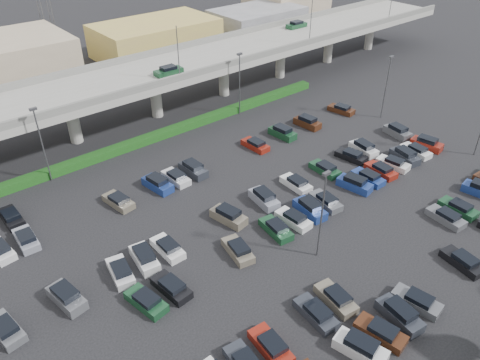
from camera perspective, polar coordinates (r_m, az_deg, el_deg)
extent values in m
plane|color=black|center=(54.55, 3.14, -4.77)|extent=(280.00, 280.00, 0.00)
cube|color=gray|center=(74.56, -13.85, 11.59)|extent=(150.00, 13.00, 1.10)
cube|color=slate|center=(68.96, -11.50, 11.07)|extent=(150.00, 0.50, 1.00)
cube|color=slate|center=(79.59, -16.11, 13.44)|extent=(150.00, 0.50, 1.00)
cylinder|color=gray|center=(72.97, -19.68, 6.75)|extent=(1.80, 1.80, 6.70)
cube|color=slate|center=(71.73, -20.15, 8.99)|extent=(2.60, 9.75, 0.50)
cylinder|color=gray|center=(78.12, -10.21, 9.93)|extent=(1.80, 1.80, 6.70)
cube|color=slate|center=(76.96, -10.45, 12.08)|extent=(2.60, 9.75, 0.50)
cylinder|color=gray|center=(85.27, -1.98, 12.44)|extent=(1.80, 1.80, 6.70)
cube|color=slate|center=(84.21, -2.02, 14.44)|extent=(2.60, 9.75, 0.50)
cylinder|color=gray|center=(93.98, 4.97, 14.33)|extent=(1.80, 1.80, 6.70)
cube|color=slate|center=(93.02, 5.06, 16.16)|extent=(2.60, 9.75, 0.50)
cylinder|color=gray|center=(103.86, 10.75, 15.73)|extent=(1.80, 1.80, 6.70)
cube|color=slate|center=(102.99, 10.94, 17.39)|extent=(2.60, 9.75, 0.50)
cylinder|color=gray|center=(114.59, 15.55, 16.76)|extent=(1.80, 1.80, 6.70)
cube|color=slate|center=(113.81, 15.79, 18.27)|extent=(2.60, 9.75, 0.50)
cube|color=#174024|center=(74.39, -8.69, 12.91)|extent=(4.40, 1.82, 0.82)
cube|color=black|center=(74.18, -8.73, 13.37)|extent=(2.30, 1.60, 0.50)
cube|color=#174024|center=(99.39, 6.90, 18.19)|extent=(4.40, 1.82, 0.82)
cube|color=black|center=(99.24, 6.93, 18.54)|extent=(2.30, 1.60, 0.50)
cylinder|color=#48494D|center=(70.72, -7.55, 15.02)|extent=(0.14, 0.14, 8.00)
cylinder|color=#48494D|center=(88.25, 8.63, 18.58)|extent=(0.14, 0.14, 8.00)
cylinder|color=#48494D|center=(106.89, 17.98, 19.97)|extent=(0.14, 0.14, 8.00)
cube|color=#163910|center=(71.56, -10.52, 5.16)|extent=(66.00, 1.60, 1.10)
cube|color=white|center=(42.41, 14.47, -19.36)|extent=(2.76, 4.70, 1.05)
cube|color=black|center=(41.77, 14.64, -18.67)|extent=(2.14, 2.89, 0.65)
cube|color=#422111|center=(44.08, 16.74, -17.41)|extent=(2.52, 4.64, 0.82)
cube|color=black|center=(43.55, 17.09, -17.02)|extent=(1.96, 2.53, 0.50)
cube|color=#282B33|center=(45.69, 18.85, -15.40)|extent=(2.46, 4.62, 1.05)
cube|color=black|center=(45.10, 19.04, -14.70)|extent=(1.97, 2.81, 0.65)
cube|color=#52545A|center=(47.56, 20.71, -13.71)|extent=(2.46, 4.62, 0.82)
cube|color=black|center=(47.07, 21.07, -13.29)|extent=(1.93, 2.52, 0.50)
cube|color=black|center=(53.42, 25.46, -9.03)|extent=(2.55, 4.65, 0.82)
cube|color=black|center=(52.99, 25.81, -8.62)|extent=(1.97, 2.54, 0.50)
cube|color=maroon|center=(41.58, 3.77, -19.64)|extent=(2.30, 4.58, 0.82)
cube|color=black|center=(40.99, 4.00, -19.27)|extent=(1.85, 2.46, 0.50)
cube|color=#282B33|center=(44.24, 9.20, -15.81)|extent=(2.27, 4.57, 0.82)
cube|color=black|center=(43.69, 9.47, -15.41)|extent=(1.83, 2.45, 0.50)
cube|color=#696152|center=(45.76, 11.59, -14.02)|extent=(2.45, 4.62, 0.82)
cube|color=black|center=(45.23, 11.87, -13.61)|extent=(1.92, 2.51, 0.50)
cube|color=#52545A|center=(58.96, 23.79, -4.24)|extent=(2.24, 4.56, 0.82)
cube|color=black|center=(58.55, 24.09, -3.84)|extent=(1.82, 2.44, 0.50)
cube|color=#174024|center=(61.10, 25.05, -3.19)|extent=(1.96, 4.46, 0.82)
cube|color=black|center=(60.71, 25.35, -2.79)|extent=(1.68, 2.35, 0.50)
cube|color=#174024|center=(45.49, -11.37, -14.35)|extent=(2.53, 4.64, 0.82)
cube|color=black|center=(44.91, -11.33, -13.95)|extent=(1.97, 2.54, 0.50)
cube|color=black|center=(46.33, -8.37, -12.86)|extent=(2.26, 4.56, 0.82)
cube|color=black|center=(45.76, -8.30, -12.45)|extent=(1.83, 2.45, 0.50)
cube|color=#696152|center=(49.66, -0.27, -8.60)|extent=(2.66, 4.67, 0.82)
cube|color=black|center=(49.13, -0.13, -8.17)|extent=(2.03, 2.57, 0.50)
cube|color=#174024|center=(52.49, 4.39, -6.02)|extent=(2.39, 4.60, 0.82)
cube|color=black|center=(51.99, 4.57, -5.59)|extent=(1.89, 2.49, 0.50)
cube|color=white|center=(54.06, 6.51, -4.82)|extent=(1.98, 4.46, 0.82)
cube|color=black|center=(53.57, 6.71, -4.39)|extent=(1.69, 2.36, 0.50)
cube|color=navy|center=(55.65, 8.52, -3.59)|extent=(2.36, 4.60, 1.05)
cube|color=black|center=(55.17, 8.59, -2.91)|extent=(1.92, 2.78, 0.65)
cube|color=#52545A|center=(57.46, 10.38, -2.61)|extent=(2.40, 4.61, 0.82)
cube|color=black|center=(57.00, 10.59, -2.19)|extent=(1.90, 2.50, 0.50)
cube|color=navy|center=(61.11, 13.79, -0.56)|extent=(2.55, 4.65, 1.05)
cube|color=black|center=(60.67, 13.89, 0.08)|extent=(2.02, 2.84, 0.65)
cube|color=navy|center=(63.13, 15.32, 0.24)|extent=(1.90, 4.43, 0.82)
cube|color=black|center=(62.71, 15.55, 0.65)|extent=(1.65, 2.33, 0.50)
cube|color=maroon|center=(65.14, 16.78, 1.08)|extent=(2.19, 4.54, 0.82)
cube|color=black|center=(64.73, 17.00, 1.48)|extent=(1.79, 2.43, 0.50)
cube|color=white|center=(67.20, 18.14, 1.86)|extent=(2.37, 4.60, 0.82)
cube|color=black|center=(66.81, 18.37, 2.26)|extent=(1.88, 2.49, 0.50)
cube|color=#282B33|center=(69.26, 19.44, 2.68)|extent=(2.69, 4.68, 1.05)
cube|color=black|center=(68.87, 19.56, 3.27)|extent=(2.11, 2.88, 0.65)
cube|color=white|center=(71.46, 20.63, 3.30)|extent=(2.24, 4.56, 0.82)
cube|color=black|center=(71.10, 20.86, 3.67)|extent=(1.82, 2.44, 0.50)
cube|color=maroon|center=(73.61, 21.79, 4.03)|extent=(2.49, 4.63, 1.05)
cube|color=black|center=(73.24, 21.92, 4.58)|extent=(1.99, 2.82, 0.65)
cube|color=#52545A|center=(47.19, -26.65, -16.01)|extent=(2.44, 4.62, 0.82)
cube|color=black|center=(46.61, -26.77, -15.65)|extent=(1.92, 2.51, 0.50)
cube|color=#52545A|center=(47.60, -20.36, -13.36)|extent=(2.48, 4.63, 1.05)
cube|color=black|center=(47.04, -20.56, -12.66)|extent=(1.98, 2.82, 0.65)
cube|color=silver|center=(48.80, -14.36, -10.83)|extent=(2.59, 4.66, 0.82)
cube|color=black|center=(48.24, -14.35, -10.42)|extent=(1.99, 2.55, 0.50)
cube|color=white|center=(49.50, -11.54, -9.44)|extent=(2.44, 4.62, 1.05)
cube|color=black|center=(48.95, -11.65, -8.73)|extent=(1.96, 2.80, 0.65)
cube|color=white|center=(50.49, -8.82, -8.25)|extent=(1.83, 4.41, 0.82)
cube|color=black|center=(49.94, -8.75, -7.83)|extent=(1.61, 2.30, 0.50)
cube|color=#696152|center=(53.91, -1.40, -4.54)|extent=(2.56, 4.65, 1.05)
cube|color=black|center=(53.42, -1.41, -3.84)|extent=(2.03, 2.84, 0.65)
cube|color=gray|center=(56.80, 2.94, -2.37)|extent=(2.42, 4.61, 1.05)
cube|color=black|center=(56.33, 2.97, -1.69)|extent=(1.95, 2.80, 0.65)
cube|color=white|center=(60.11, 6.82, -0.49)|extent=(2.03, 4.48, 0.82)
cube|color=black|center=(59.65, 7.00, -0.07)|extent=(1.71, 2.38, 0.50)
cube|color=#174024|center=(63.67, 10.29, 1.26)|extent=(2.06, 4.50, 0.82)
cube|color=black|center=(63.24, 10.48, 1.67)|extent=(1.73, 2.39, 0.50)
cube|color=black|center=(67.48, 13.38, 2.83)|extent=(2.41, 4.61, 0.82)
cube|color=black|center=(67.08, 13.58, 3.22)|extent=(1.90, 2.50, 0.50)
cube|color=white|center=(69.42, 14.81, 3.62)|extent=(2.48, 4.63, 1.05)
cube|color=black|center=(69.04, 14.91, 4.21)|extent=(1.98, 2.82, 0.65)
cube|color=#52545A|center=(75.69, 18.62, 5.51)|extent=(2.55, 4.65, 1.05)
cube|color=black|center=(75.34, 18.73, 6.06)|extent=(2.02, 2.84, 0.65)
cube|color=white|center=(55.71, -27.23, -7.67)|extent=(2.31, 4.58, 0.82)
cube|color=gray|center=(55.99, -24.60, -6.64)|extent=(2.00, 4.47, 0.82)
cube|color=black|center=(55.46, -24.68, -6.24)|extent=(1.70, 2.36, 0.50)
cube|color=#696152|center=(58.40, -14.59, -2.58)|extent=(2.44, 4.62, 0.82)
cube|color=black|center=(57.89, -14.58, -2.16)|extent=(1.92, 2.51, 0.50)
cube|color=navy|center=(60.26, -10.00, -0.58)|extent=(2.38, 4.60, 1.05)
cube|color=black|center=(59.81, -10.08, 0.08)|extent=(1.93, 2.79, 0.65)
cube|color=silver|center=(61.44, -7.81, 0.24)|extent=(1.98, 4.46, 0.82)
cube|color=black|center=(60.96, -7.75, 0.66)|extent=(1.69, 2.36, 0.50)
cube|color=#282B33|center=(62.61, -5.72, 1.20)|extent=(1.97, 4.46, 1.05)
cube|color=black|center=(62.18, -5.76, 1.85)|extent=(1.69, 2.65, 0.65)
cube|color=maroon|center=(68.46, 1.87, 4.24)|extent=(2.01, 4.48, 0.82)
cube|color=black|center=(68.03, 1.99, 4.65)|extent=(1.70, 2.37, 0.50)
cube|color=#174024|center=(71.76, 5.18, 5.67)|extent=(2.09, 4.51, 1.05)
cube|color=black|center=(71.39, 5.22, 6.25)|extent=(1.76, 2.70, 0.65)
cube|color=#422111|center=(75.37, 8.20, 6.86)|extent=(2.14, 4.52, 1.05)
cube|color=black|center=(75.01, 8.25, 7.43)|extent=(1.79, 2.71, 0.65)
cube|color=#422111|center=(81.23, 12.23, 8.35)|extent=(2.55, 4.65, 0.82)
cube|color=black|center=(80.86, 12.39, 8.71)|extent=(1.97, 2.54, 0.50)
cube|color=black|center=(60.05, -26.10, -4.17)|extent=(1.90, 4.43, 0.82)
cube|color=black|center=(59.54, -26.19, -3.78)|extent=(1.64, 2.33, 0.50)
cylinder|color=#48494D|center=(79.26, 17.35, 10.58)|extent=(0.18, 0.18, 10.00)
cube|color=#48494D|center=(77.56, 17.99, 14.08)|extent=(0.90, 0.38, 0.30)
cylinder|color=#48494D|center=(63.56, -22.89, 3.74)|extent=(0.18, 0.18, 10.00)
cube|color=#48494D|center=(61.43, -23.92, 7.91)|extent=(0.90, 0.38, 0.30)
cylinder|color=#48494D|center=(77.10, -0.05, 11.47)|extent=(0.18, 0.18, 10.00)
cube|color=#48494D|center=(75.35, -0.06, 15.11)|extent=(0.90, 0.38, 0.30)
cylinder|color=#48494D|center=(47.24, 9.89, -4.51)|extent=(0.18, 0.18, 10.00)
cube|color=#48494D|center=(44.33, 10.52, 0.78)|extent=(0.90, 0.38, 0.30)
cube|color=#CEBB53|center=(109.01, -10.19, 16.69)|extent=(26.00, 15.00, 7.00)
cube|color=slate|center=(123.44, 2.12, 18.83)|extent=(22.00, 14.00, 6.00)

